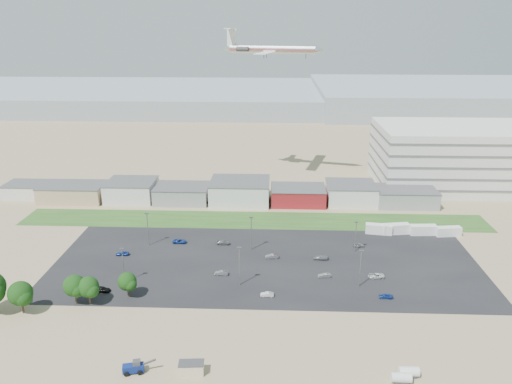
# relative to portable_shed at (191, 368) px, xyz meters

# --- Properties ---
(ground) EXTENTS (700.00, 700.00, 0.00)m
(ground) POSITION_rel_portable_shed_xyz_m (8.41, 28.10, -1.24)
(ground) COLOR #877556
(ground) RESTS_ON ground
(parking_lot) EXTENTS (120.00, 50.00, 0.01)m
(parking_lot) POSITION_rel_portable_shed_xyz_m (13.41, 48.10, -1.23)
(parking_lot) COLOR black
(parking_lot) RESTS_ON ground
(grass_strip) EXTENTS (160.00, 16.00, 0.02)m
(grass_strip) POSITION_rel_portable_shed_xyz_m (8.41, 80.10, -1.23)
(grass_strip) COLOR #254A1B
(grass_strip) RESTS_ON ground
(hills_backdrop) EXTENTS (700.00, 200.00, 9.00)m
(hills_backdrop) POSITION_rel_portable_shed_xyz_m (48.41, 343.10, 3.26)
(hills_backdrop) COLOR gray
(hills_backdrop) RESTS_ON ground
(building_row) EXTENTS (170.00, 20.00, 8.00)m
(building_row) POSITION_rel_portable_shed_xyz_m (-8.59, 99.10, 2.76)
(building_row) COLOR silver
(building_row) RESTS_ON ground
(parking_garage) EXTENTS (80.00, 40.00, 25.00)m
(parking_garage) POSITION_rel_portable_shed_xyz_m (98.41, 123.10, 11.26)
(parking_garage) COLOR silver
(parking_garage) RESTS_ON ground
(portable_shed) EXTENTS (5.09, 2.89, 2.48)m
(portable_shed) POSITION_rel_portable_shed_xyz_m (0.00, 0.00, 0.00)
(portable_shed) COLOR beige
(portable_shed) RESTS_ON ground
(telehandler) EXTENTS (6.80, 3.51, 2.70)m
(telehandler) POSITION_rel_portable_shed_xyz_m (-11.33, -0.25, 0.11)
(telehandler) COLOR navy
(telehandler) RESTS_ON ground
(storage_tank_nw) EXTENTS (3.76, 1.93, 2.24)m
(storage_tank_nw) POSITION_rel_portable_shed_xyz_m (40.03, -0.96, -0.12)
(storage_tank_nw) COLOR silver
(storage_tank_nw) RESTS_ON ground
(storage_tank_ne) EXTENTS (3.83, 1.96, 2.28)m
(storage_tank_ne) POSITION_rel_portable_shed_xyz_m (41.88, 0.83, -0.10)
(storage_tank_ne) COLOR silver
(storage_tank_ne) RESTS_ON ground
(box_trailer_a) EXTENTS (8.68, 3.92, 3.14)m
(box_trailer_a) POSITION_rel_portable_shed_xyz_m (49.38, 70.13, 0.33)
(box_trailer_a) COLOR silver
(box_trailer_a) RESTS_ON ground
(box_trailer_b) EXTENTS (9.02, 4.08, 3.26)m
(box_trailer_b) POSITION_rel_portable_shed_xyz_m (54.88, 70.40, 0.39)
(box_trailer_b) COLOR silver
(box_trailer_b) RESTS_ON ground
(box_trailer_c) EXTENTS (8.57, 3.16, 3.16)m
(box_trailer_c) POSITION_rel_portable_shed_xyz_m (63.51, 70.00, 0.34)
(box_trailer_c) COLOR silver
(box_trailer_c) RESTS_ON ground
(box_trailer_d) EXTENTS (8.17, 3.50, 2.97)m
(box_trailer_d) POSITION_rel_portable_shed_xyz_m (71.32, 69.33, 0.24)
(box_trailer_d) COLOR silver
(box_trailer_d) RESTS_ON ground
(tree_left) EXTENTS (6.09, 6.09, 9.14)m
(tree_left) POSITION_rel_portable_shed_xyz_m (-42.98, 19.64, 3.33)
(tree_left) COLOR black
(tree_left) RESTS_ON ground
(tree_mid) EXTENTS (5.69, 5.69, 8.53)m
(tree_mid) POSITION_rel_portable_shed_xyz_m (-32.13, 24.31, 3.02)
(tree_mid) COLOR black
(tree_mid) RESTS_ON ground
(tree_right) EXTENTS (5.42, 5.42, 8.13)m
(tree_right) POSITION_rel_portable_shed_xyz_m (-28.71, 24.22, 2.83)
(tree_right) COLOR black
(tree_right) RESTS_ON ground
(tree_near) EXTENTS (4.96, 4.96, 7.43)m
(tree_near) POSITION_rel_portable_shed_xyz_m (-20.42, 27.95, 2.48)
(tree_near) COLOR black
(tree_near) RESTS_ON ground
(lightpole_front_l) EXTENTS (1.15, 0.48, 9.74)m
(lightpole_front_l) POSITION_rel_portable_shed_xyz_m (-23.43, 35.16, 3.63)
(lightpole_front_l) COLOR slate
(lightpole_front_l) RESTS_ON ground
(lightpole_front_m) EXTENTS (1.26, 0.53, 10.74)m
(lightpole_front_m) POSITION_rel_portable_shed_xyz_m (6.84, 34.94, 4.13)
(lightpole_front_m) COLOR slate
(lightpole_front_m) RESTS_ON ground
(lightpole_front_r) EXTENTS (1.20, 0.50, 10.22)m
(lightpole_front_r) POSITION_rel_portable_shed_xyz_m (37.77, 35.49, 3.87)
(lightpole_front_r) COLOR slate
(lightpole_front_r) RESTS_ON ground
(lightpole_back_l) EXTENTS (1.23, 0.51, 10.45)m
(lightpole_back_l) POSITION_rel_portable_shed_xyz_m (-22.75, 58.45, 3.98)
(lightpole_back_l) COLOR slate
(lightpole_back_l) RESTS_ON ground
(lightpole_back_m) EXTENTS (1.24, 0.52, 10.53)m
(lightpole_back_m) POSITION_rel_portable_shed_xyz_m (8.81, 56.40, 4.03)
(lightpole_back_m) COLOR slate
(lightpole_back_m) RESTS_ON ground
(lightpole_back_r) EXTENTS (1.12, 0.47, 9.52)m
(lightpole_back_r) POSITION_rel_portable_shed_xyz_m (39.68, 56.44, 3.52)
(lightpole_back_r) COLOR slate
(lightpole_back_r) RESTS_ON ground
(airliner) EXTENTS (49.22, 39.33, 12.77)m
(airliner) POSITION_rel_portable_shed_xyz_m (13.89, 128.08, 53.45)
(airliner) COLOR silver
(parked_car_0) EXTENTS (4.49, 2.42, 1.20)m
(parked_car_0) POSITION_rel_portable_shed_xyz_m (43.02, 40.20, -0.64)
(parked_car_0) COLOR silver
(parked_car_0) RESTS_ON ground
(parked_car_1) EXTENTS (3.60, 1.62, 1.15)m
(parked_car_1) POSITION_rel_portable_shed_xyz_m (29.25, 39.85, -0.67)
(parked_car_1) COLOR #A5A5AA
(parked_car_1) RESTS_ON ground
(parked_car_2) EXTENTS (3.51, 1.58, 1.17)m
(parked_car_2) POSITION_rel_portable_shed_xyz_m (43.46, 29.82, -0.65)
(parked_car_2) COLOR navy
(parked_car_2) RESTS_ON ground
(parked_car_4) EXTENTS (3.77, 1.53, 1.22)m
(parked_car_4) POSITION_rel_portable_shed_xyz_m (1.55, 40.15, -0.63)
(parked_car_4) COLOR #595B5E
(parked_car_4) RESTS_ON ground
(parked_car_5) EXTENTS (3.81, 1.72, 1.27)m
(parked_car_5) POSITION_rel_portable_shed_xyz_m (-28.74, 50.96, -0.60)
(parked_car_5) COLOR navy
(parked_car_5) RESTS_ON ground
(parked_car_6) EXTENTS (4.30, 1.85, 1.23)m
(parked_car_6) POSITION_rel_portable_shed_xyz_m (0.05, 59.78, -0.62)
(parked_car_6) COLOR #595B5E
(parked_car_6) RESTS_ON ground
(parked_car_7) EXTENTS (3.95, 1.73, 1.26)m
(parked_car_7) POSITION_rel_portable_shed_xyz_m (15.08, 50.82, -0.61)
(parked_car_7) COLOR #595B5E
(parked_car_7) RESTS_ON ground
(parked_car_8) EXTENTS (3.49, 1.69, 1.15)m
(parked_car_8) POSITION_rel_portable_shed_xyz_m (41.42, 59.55, -0.67)
(parked_car_8) COLOR #A5A5AA
(parked_car_8) RESTS_ON ground
(parked_car_9) EXTENTS (4.34, 2.06, 1.20)m
(parked_car_9) POSITION_rel_portable_shed_xyz_m (-13.56, 60.17, -0.64)
(parked_car_9) COLOR navy
(parked_car_9) RESTS_ON ground
(parked_car_10) EXTENTS (4.56, 2.06, 1.30)m
(parked_car_10) POSITION_rel_portable_shed_xyz_m (-27.83, 30.08, -0.59)
(parked_car_10) COLOR black
(parked_car_10) RESTS_ON ground
(parked_car_12) EXTENTS (4.31, 1.98, 1.22)m
(parked_car_12) POSITION_rel_portable_shed_xyz_m (29.01, 50.51, -0.63)
(parked_car_12) COLOR #A5A5AA
(parked_car_12) RESTS_ON ground
(parked_car_13) EXTENTS (3.37, 1.22, 1.11)m
(parked_car_13) POSITION_rel_portable_shed_xyz_m (14.10, 29.50, -0.69)
(parked_car_13) COLOR silver
(parked_car_13) RESTS_ON ground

